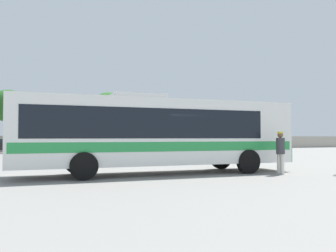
% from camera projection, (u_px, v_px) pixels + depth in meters
% --- Properties ---
extents(ground_plane, '(300.00, 300.00, 0.00)m').
position_uv_depth(ground_plane, '(125.00, 160.00, 24.85)').
color(ground_plane, gray).
extents(perimeter_wall, '(80.00, 0.30, 1.71)m').
position_uv_depth(perimeter_wall, '(85.00, 143.00, 40.97)').
color(perimeter_wall, '#9E998C').
rests_on(perimeter_wall, ground_plane).
extents(coach_bus_white_green, '(12.16, 3.02, 3.41)m').
position_uv_depth(coach_bus_white_green, '(155.00, 132.00, 15.22)').
color(coach_bus_white_green, white).
rests_on(coach_bus_white_green, ground_plane).
extents(attendant_by_bus_door, '(0.45, 0.45, 1.81)m').
position_uv_depth(attendant_by_bus_door, '(280.00, 150.00, 14.99)').
color(attendant_by_bus_door, silver).
rests_on(attendant_by_bus_door, ground_plane).
extents(parked_car_second_black, '(4.62, 2.29, 1.42)m').
position_uv_depth(parked_car_second_black, '(1.00, 146.00, 34.84)').
color(parked_car_second_black, black).
rests_on(parked_car_second_black, ground_plane).
extents(parked_car_third_red, '(4.47, 2.29, 1.42)m').
position_uv_depth(parked_car_third_red, '(64.00, 145.00, 37.46)').
color(parked_car_third_red, red).
rests_on(parked_car_third_red, ground_plane).
extents(parked_car_rightmost_grey, '(4.26, 2.05, 1.43)m').
position_uv_depth(parked_car_rightmost_grey, '(130.00, 144.00, 40.32)').
color(parked_car_rightmost_grey, slate).
rests_on(parked_car_rightmost_grey, ground_plane).
extents(roadside_tree_midleft, '(4.57, 4.57, 7.32)m').
position_uv_depth(roadside_tree_midleft, '(8.00, 106.00, 42.75)').
color(roadside_tree_midleft, brown).
rests_on(roadside_tree_midleft, ground_plane).
extents(roadside_tree_midright, '(4.67, 4.67, 7.34)m').
position_uv_depth(roadside_tree_midright, '(109.00, 108.00, 45.29)').
color(roadside_tree_midright, brown).
rests_on(roadside_tree_midright, ground_plane).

